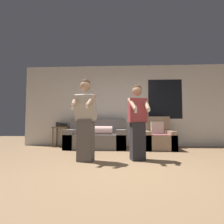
# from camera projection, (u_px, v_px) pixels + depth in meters

# --- Properties ---
(ground_plane) EXTENTS (14.00, 14.00, 0.00)m
(ground_plane) POSITION_uv_depth(u_px,v_px,m) (131.00, 171.00, 2.75)
(ground_plane) COLOR #846647
(wall_back) EXTENTS (6.84, 0.07, 2.70)m
(wall_back) POSITION_uv_depth(u_px,v_px,m) (126.00, 105.00, 5.86)
(wall_back) COLOR silver
(wall_back) RESTS_ON ground_plane
(couch) EXTENTS (1.78, 0.97, 0.88)m
(couch) POSITION_uv_depth(u_px,v_px,m) (97.00, 138.00, 5.32)
(couch) COLOR slate
(couch) RESTS_ON ground_plane
(armchair) EXTENTS (0.87, 0.94, 0.96)m
(armchair) POSITION_uv_depth(u_px,v_px,m) (157.00, 138.00, 5.15)
(armchair) COLOR #937A60
(armchair) RESTS_ON ground_plane
(side_table) EXTENTS (0.48, 0.43, 0.79)m
(side_table) POSITION_uv_depth(u_px,v_px,m) (61.00, 130.00, 5.64)
(side_table) COLOR brown
(side_table) RESTS_ON ground_plane
(person_left) EXTENTS (0.46, 0.55, 1.65)m
(person_left) POSITION_uv_depth(u_px,v_px,m) (85.00, 119.00, 3.50)
(person_left) COLOR #56514C
(person_left) RESTS_ON ground_plane
(person_right) EXTENTS (0.45, 0.51, 1.57)m
(person_right) POSITION_uv_depth(u_px,v_px,m) (137.00, 121.00, 3.63)
(person_right) COLOR #28282D
(person_right) RESTS_ON ground_plane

